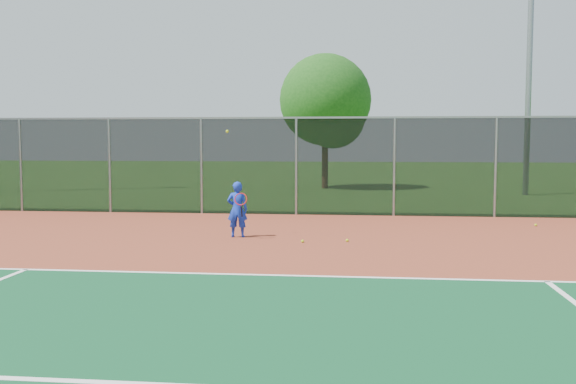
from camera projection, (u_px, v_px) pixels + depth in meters
name	position (u px, v px, depth m)	size (l,w,h in m)	color
ground	(448.00, 335.00, 7.75)	(120.00, 120.00, 0.00)	#2B621C
court_apron	(430.00, 294.00, 9.73)	(30.00, 20.00, 0.02)	brown
fence_back	(394.00, 165.00, 19.51)	(30.00, 0.06, 3.03)	black
tennis_player	(237.00, 209.00, 15.29)	(0.59, 0.59, 2.56)	#1433C4
practice_ball_3	(536.00, 225.00, 17.25)	(0.07, 0.07, 0.07)	#B5D518
practice_ball_4	(303.00, 241.00, 14.50)	(0.07, 0.07, 0.07)	#B5D518
practice_ball_5	(347.00, 240.00, 14.62)	(0.07, 0.07, 0.07)	#B5D518
floodlight_n	(530.00, 29.00, 26.63)	(0.90, 0.40, 12.31)	gray
tree_back_left	(327.00, 104.00, 30.46)	(4.37, 4.37, 6.43)	#382514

